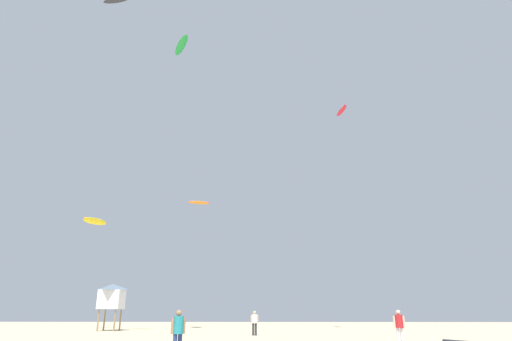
{
  "coord_description": "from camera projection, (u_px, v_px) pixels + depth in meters",
  "views": [
    {
      "loc": [
        0.84,
        -13.85,
        1.74
      ],
      "look_at": [
        0.0,
        16.83,
        11.97
      ],
      "focal_mm": 29.61,
      "sensor_mm": 36.0,
      "label": 1
    }
  ],
  "objects": [
    {
      "name": "person_foreground",
      "position": [
        178.0,
        330.0,
        16.65
      ],
      "size": [
        0.52,
        0.4,
        1.78
      ],
      "rotation": [
        0.0,
        0.0,
        2.11
      ],
      "color": "navy",
      "rests_on": "ground"
    },
    {
      "name": "person_midground",
      "position": [
        399.0,
        325.0,
        22.35
      ],
      "size": [
        0.59,
        0.4,
        1.79
      ],
      "rotation": [
        0.0,
        0.0,
        4.6
      ],
      "color": "silver",
      "rests_on": "ground"
    },
    {
      "name": "kite_aloft_0",
      "position": [
        116.0,
        0.0,
        36.95
      ],
      "size": [
        2.49,
        1.14,
        0.33
      ],
      "color": "#2D2D33"
    },
    {
      "name": "kite_aloft_3",
      "position": [
        95.0,
        221.0,
        44.76
      ],
      "size": [
        2.15,
        3.13,
        0.76
      ],
      "color": "yellow"
    },
    {
      "name": "kite_aloft_1",
      "position": [
        199.0,
        203.0,
        47.79
      ],
      "size": [
        2.59,
        1.41,
        0.34
      ],
      "color": "orange"
    },
    {
      "name": "kite_aloft_4",
      "position": [
        342.0,
        111.0,
        43.7
      ],
      "size": [
        1.11,
        2.59,
        0.49
      ],
      "color": "red"
    },
    {
      "name": "lifeguard_tower",
      "position": [
        112.0,
        296.0,
        39.34
      ],
      "size": [
        2.3,
        2.3,
        4.15
      ],
      "color": "#8C704C",
      "rests_on": "ground"
    },
    {
      "name": "kite_aloft_2",
      "position": [
        181.0,
        45.0,
        41.25
      ],
      "size": [
        2.46,
        3.74,
        0.84
      ],
      "color": "green"
    },
    {
      "name": "person_left",
      "position": [
        254.0,
        321.0,
        31.67
      ],
      "size": [
        0.57,
        0.39,
        1.74
      ],
      "rotation": [
        0.0,
        0.0,
        1.69
      ],
      "color": "#2D2D33",
      "rests_on": "ground"
    }
  ]
}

